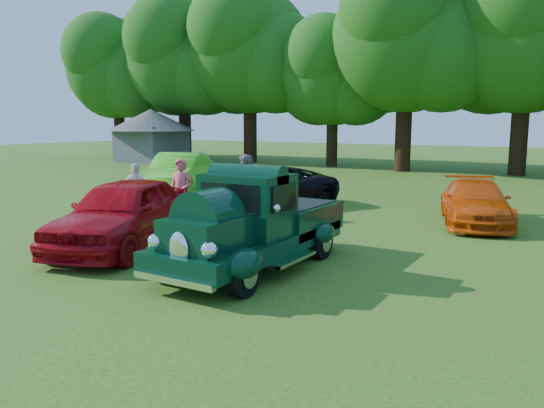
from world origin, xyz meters
The scene contains 11 objects.
ground centered at (0.00, 0.00, 0.00)m, with size 120.00×120.00×0.00m, color #294B11.
hero_pickup centered at (0.38, 0.70, 0.85)m, with size 2.33×4.99×1.95m.
red_convertible centered at (-3.18, 0.53, 0.83)m, with size 1.97×4.90×1.67m, color #A70710.
back_car_lime centered at (-8.45, 8.50, 0.85)m, with size 1.79×5.13×1.69m, color green.
back_car_black centered at (-3.48, 7.31, 0.72)m, with size 2.38×5.17×1.44m, color black.
back_car_orange centered at (3.33, 7.99, 0.63)m, with size 1.78×4.37×1.27m, color #CD4307.
spectator_pink centered at (-3.57, 3.02, 0.98)m, with size 0.72×0.47×1.96m, color #C95257.
spectator_grey centered at (-2.93, 5.34, 0.99)m, with size 0.96×0.75×1.97m, color slate.
spectator_white centered at (-5.70, 3.37, 0.86)m, with size 1.01×0.42×1.73m, color white.
gazebo centered at (-22.00, 21.00, 2.40)m, with size 6.40×6.40×3.90m.
tree_line centered at (-0.98, 24.05, 7.48)m, with size 63.82×10.66×12.47m.
Camera 1 is at (6.20, -8.16, 2.97)m, focal length 35.00 mm.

